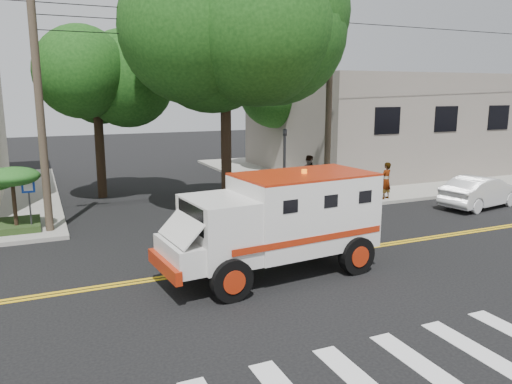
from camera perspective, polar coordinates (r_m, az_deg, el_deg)
name	(u,v)px	position (r m, az deg, el deg)	size (l,w,h in m)	color
ground	(256,264)	(15.28, -0.02, -8.24)	(100.00, 100.00, 0.00)	black
sidewalk_ne	(361,170)	(33.31, 11.96, 2.43)	(17.00, 17.00, 0.15)	gray
building_right	(378,122)	(34.27, 13.74, 7.77)	(14.00, 12.00, 6.00)	slate
utility_pole_left	(40,110)	(19.18, -23.47, 8.58)	(0.28, 0.28, 9.00)	#382D23
utility_pole_right	(329,106)	(22.84, 8.31, 9.70)	(0.28, 0.28, 9.00)	#382D23
tree_main	(238,39)	(20.96, -2.11, 17.05)	(6.08, 5.70, 9.85)	black
tree_left	(103,79)	(25.15, -17.07, 12.28)	(4.48, 4.20, 7.70)	black
tree_right	(283,76)	(32.45, 3.12, 13.09)	(4.80, 4.50, 8.20)	black
traffic_signal	(284,161)	(21.28, 3.27, 3.53)	(0.15, 0.18, 3.60)	#3F3F42
accessibility_sign	(29,198)	(19.71, -24.49, -0.66)	(0.45, 0.10, 2.02)	#3F3F42
armored_truck	(280,218)	(14.12, 2.72, -3.02)	(6.44, 2.99, 2.85)	silver
parked_sedan	(481,192)	(24.62, 24.32, 0.04)	(1.51, 4.32, 1.42)	silver
pedestrian_a	(386,181)	(24.25, 14.63, 1.27)	(0.63, 0.42, 1.74)	gray
pedestrian_b	(308,174)	(25.28, 5.99, 2.11)	(0.90, 0.70, 1.86)	gray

